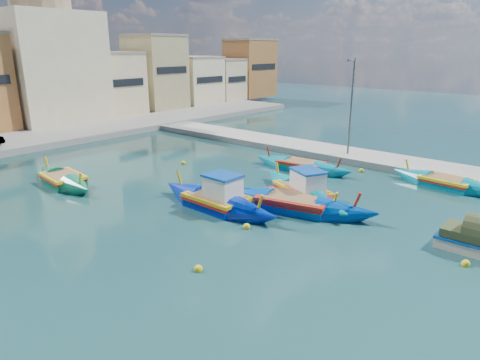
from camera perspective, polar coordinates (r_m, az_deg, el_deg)
ground at (r=19.02m, az=5.98°, el=-10.27°), size 160.00×160.00×0.00m
east_quay at (r=34.44m, az=23.40°, el=1.48°), size 4.00×70.00×0.50m
north_townhouses at (r=53.15m, az=-26.91°, el=11.35°), size 83.20×7.87×10.19m
church_block at (r=54.97m, az=-24.41°, el=15.39°), size 10.00×10.00×19.10m
quay_street_lamp at (r=35.31m, az=14.56°, el=9.49°), size 1.18×0.16×8.00m
luzzu_turquoise_cabin at (r=26.16m, az=8.39°, el=-1.68°), size 5.99×9.23×2.99m
luzzu_blue_cabin at (r=24.36m, az=-3.08°, el=-2.89°), size 2.37×8.99×3.17m
luzzu_cyan_mid at (r=32.24m, az=8.19°, el=1.76°), size 2.58×8.32×2.42m
luzzu_green at (r=30.87m, az=-22.47°, el=-0.09°), size 2.74×7.93×2.45m
luzzu_blue_south at (r=24.29m, az=7.18°, el=-3.31°), size 4.37×9.96×2.80m
luzzu_cyan_south at (r=31.05m, az=25.77°, el=-0.43°), size 2.59×7.75×2.37m
tender_near at (r=21.99m, az=28.77°, el=-7.17°), size 1.70×3.09×1.51m
mooring_buoys at (r=23.37m, az=-0.17°, el=-4.57°), size 25.74×21.63×0.36m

